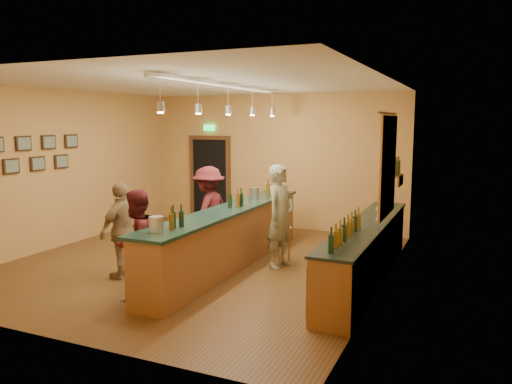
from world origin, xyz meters
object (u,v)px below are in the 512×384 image
at_px(customer_b, 123,230).
at_px(bar_stool, 283,235).
at_px(customer_a, 137,243).
at_px(customer_c, 209,211).
at_px(back_counter, 366,251).
at_px(tasting_bar, 229,233).
at_px(bartender, 280,216).

bearing_deg(customer_b, bar_stool, 139.76).
height_order(customer_a, customer_c, customer_c).
relative_size(back_counter, tasting_bar, 0.89).
distance_m(tasting_bar, bar_stool, 1.02).
xyz_separation_m(back_counter, tasting_bar, (-2.37, -0.18, 0.12)).
distance_m(tasting_bar, customer_b, 1.82).
xyz_separation_m(back_counter, customer_b, (-3.69, -1.42, 0.30)).
distance_m(customer_b, customer_c, 1.88).
relative_size(customer_b, bar_stool, 2.45).
xyz_separation_m(bartender, bar_stool, (-0.06, 0.28, -0.41)).
bearing_deg(back_counter, bar_stool, 163.23).
bearing_deg(customer_c, customer_b, -17.18).
relative_size(customer_a, customer_c, 0.92).
bearing_deg(customer_b, tasting_bar, 140.42).
bearing_deg(tasting_bar, customer_c, 142.42).
distance_m(bartender, customer_b, 2.68).
bearing_deg(customer_b, customer_c, 168.57).
bearing_deg(back_counter, customer_c, 173.21).
bearing_deg(customer_a, customer_b, -127.87).
height_order(customer_b, customer_c, customer_c).
bearing_deg(customer_c, tasting_bar, 53.99).
relative_size(tasting_bar, bar_stool, 7.90).
height_order(customer_c, bar_stool, customer_c).
relative_size(back_counter, customer_a, 2.89).
xyz_separation_m(customer_a, customer_b, (-0.74, 0.61, 0.00)).
bearing_deg(customer_a, bartender, 149.71).
height_order(customer_a, customer_b, customer_b).
bearing_deg(bartender, tasting_bar, 128.15).
xyz_separation_m(tasting_bar, customer_a, (-0.58, -1.85, 0.18)).
bearing_deg(tasting_bar, customer_b, -136.90).
bearing_deg(tasting_bar, customer_a, -107.41).
bearing_deg(back_counter, bartender, 172.51).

